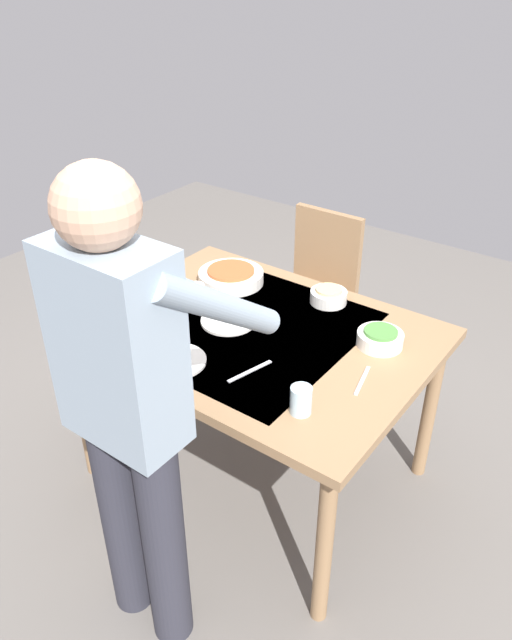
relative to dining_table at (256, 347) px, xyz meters
name	(u,v)px	position (x,y,z in m)	size (l,w,h in m)	color
ground_plane	(256,470)	(0.00, 0.00, -0.70)	(6.00, 6.00, 0.00)	#66605B
dining_table	(256,347)	(0.00, 0.00, 0.00)	(1.37, 1.04, 0.78)	#93704C
chair_near	(316,284)	(0.25, -0.90, -0.17)	(0.40, 0.40, 0.91)	brown
person_server	(130,406)	(-0.12, 0.78, 0.26)	(0.42, 0.61, 1.69)	#2D2D38
wine_bottle	(101,294)	(0.58, 0.29, 0.19)	(0.07, 0.07, 0.30)	black
wine_glass_left	(135,299)	(0.44, 0.23, 0.18)	(0.07, 0.07, 0.15)	white
water_cup_near_left	(196,294)	(0.34, -0.03, 0.12)	(0.08, 0.08, 0.09)	silver
water_cup_near_right	(117,336)	(0.36, 0.42, 0.13)	(0.08, 0.08, 0.11)	silver
water_cup_far_left	(301,400)	(-0.42, 0.32, 0.13)	(0.07, 0.07, 0.10)	silver
serving_bowl_pasta	(231,276)	(0.34, -0.27, 0.11)	(0.30, 0.30, 0.07)	white
side_bowl_salad	(380,338)	(-0.45, -0.20, 0.11)	(0.18, 0.18, 0.07)	white
side_bowl_bread	(329,296)	(-0.12, -0.37, 0.11)	(0.16, 0.16, 0.07)	white
dinner_plate_near	(176,361)	(0.11, 0.36, 0.08)	(0.23, 0.23, 0.01)	white
dinner_plate_far	(229,321)	(0.13, 0.01, 0.08)	(0.23, 0.23, 0.01)	white
table_knife	(250,371)	(-0.15, 0.24, 0.08)	(0.01, 0.20, 0.01)	silver
table_fork	(362,380)	(-0.51, 0.05, 0.08)	(0.01, 0.18, 0.01)	silver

